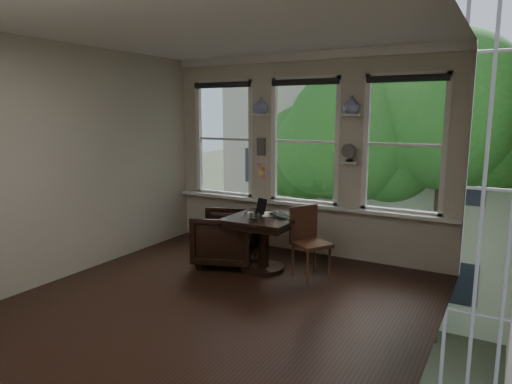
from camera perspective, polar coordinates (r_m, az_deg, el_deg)
The scene contains 25 objects.
ground at distance 5.39m, azimuth -3.93°, elevation -13.37°, with size 4.50×4.50×0.00m, color black.
ceiling at distance 5.03m, azimuth -4.36°, elevation 19.83°, with size 4.50×4.50×0.00m, color silver.
wall_back at distance 6.97m, azimuth 6.21°, elevation 4.65°, with size 4.50×4.50×0.00m, color beige.
wall_front at distance 3.39m, azimuth -25.74°, elevation -1.77°, with size 4.50×4.50×0.00m, color beige.
wall_left at distance 6.51m, azimuth -20.87°, elevation 3.70°, with size 4.50×4.50×0.00m, color beige.
wall_right at distance 4.20m, azimuth 22.34°, elevation 0.54°, with size 4.50×4.50×0.00m, color beige.
window_left at distance 7.65m, azimuth -3.85°, elevation 6.65°, with size 1.10×0.12×1.90m, color white, non-canonical shape.
window_center at distance 6.96m, azimuth 6.24°, elevation 6.29°, with size 1.10×0.12×1.90m, color white, non-canonical shape.
window_right at distance 6.52m, azimuth 18.07°, elevation 5.63°, with size 1.10×0.12×1.90m, color white, non-canonical shape.
shelf_left at distance 7.17m, azimuth 0.58°, elevation 9.65°, with size 0.26×0.16×0.03m, color white.
shelf_right at distance 6.59m, azimuth 11.82°, elevation 9.43°, with size 0.26×0.16×0.03m, color white.
intercom at distance 7.22m, azimuth 0.69°, elevation 5.68°, with size 0.14×0.06×0.28m, color #59544F.
sticky_notes at distance 7.26m, azimuth 0.70°, elevation 2.93°, with size 0.16×0.01×0.24m, color pink, non-canonical shape.
desk_fan at distance 6.60m, azimuth 11.59°, elevation 4.48°, with size 0.20×0.20×0.24m, color #59544F, non-canonical shape.
vase_left at distance 7.17m, azimuth 0.58°, elevation 10.77°, with size 0.24×0.24×0.25m, color white.
vase_right at distance 6.59m, azimuth 11.86°, elevation 10.64°, with size 0.24×0.24×0.25m, color white.
table at distance 6.22m, azimuth 0.98°, elevation -6.48°, with size 0.90×0.90×0.75m, color black, non-canonical shape.
armchair_left at distance 6.50m, azimuth -3.85°, elevation -5.74°, with size 0.81×0.84×0.76m, color black.
cushion_red at distance 6.48m, azimuth -3.86°, elevation -5.15°, with size 0.45×0.45×0.06m, color maroon.
side_chair_right at distance 5.97m, azimuth 6.94°, elevation -6.40°, with size 0.42×0.42×0.92m, color #432317, non-canonical shape.
laptop at distance 6.12m, azimuth 2.42°, elevation -3.01°, with size 0.36×0.23×0.03m, color black.
mug at distance 6.01m, azimuth -0.70°, elevation -2.92°, with size 0.10×0.10×0.09m, color white.
drinking_glass at distance 5.92m, azimuth -0.22°, elevation -3.06°, with size 0.13×0.13×0.11m, color white.
tablet at distance 6.26m, azimuth 0.66°, elevation -1.80°, with size 0.16×0.02×0.22m, color black.
papers at distance 6.28m, azimuth 1.83°, elevation -2.77°, with size 0.22×0.30×0.00m, color silver.
Camera 1 is at (2.76, -4.12, 2.13)m, focal length 32.00 mm.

